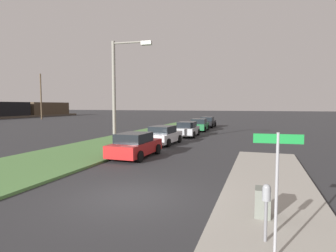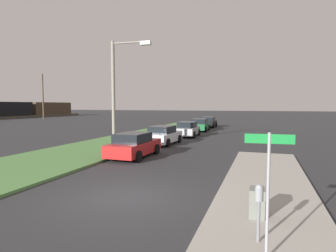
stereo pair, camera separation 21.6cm
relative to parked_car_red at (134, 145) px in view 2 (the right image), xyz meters
name	(u,v)px [view 2 (the right image)]	position (x,y,z in m)	size (l,w,h in m)	color
ground	(126,197)	(-6.79, -2.97, -0.72)	(300.00, 300.00, 0.00)	#2D2D30
grass_median	(105,146)	(3.21, 3.95, -0.66)	(60.00, 6.00, 0.12)	#517F42
sidewalk_curb	(268,244)	(-8.79, -7.47, -0.65)	(24.00, 3.20, 0.14)	#9E998E
parked_car_red	(134,145)	(0.00, 0.00, 0.00)	(4.32, 2.06, 1.47)	red
parked_car_white	(163,135)	(5.82, 0.24, 0.00)	(4.36, 2.13, 1.47)	silver
parked_car_silver	(187,129)	(11.88, -0.17, 0.00)	(4.39, 2.19, 1.47)	#B2B5BA
parked_car_green	(200,125)	(18.18, -0.05, 0.00)	(4.38, 2.17, 1.47)	#1E6B38
parked_car_black	(208,122)	(24.02, 0.01, 0.00)	(4.33, 2.07, 1.47)	black
parking_meter	(259,201)	(-8.89, -7.26, 0.33)	(0.18, 0.18, 1.42)	slate
utility_box	(257,205)	(-7.43, -7.20, -0.27)	(0.55, 0.40, 0.90)	slate
street_sign	(268,179)	(-9.55, -7.42, 0.99)	(0.10, 0.90, 2.60)	#99999E
streetlight	(118,87)	(2.31, 2.29, 3.67)	(0.52, 2.88, 7.50)	gray
distant_utility_pole	(43,97)	(35.03, 39.00, 4.28)	(0.30, 0.30, 10.00)	brown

